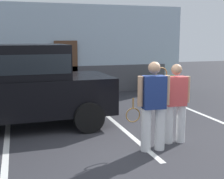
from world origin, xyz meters
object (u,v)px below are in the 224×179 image
(parked_suv, at_px, (12,82))
(tennis_player_man, at_px, (153,105))
(tennis_player_woman, at_px, (175,102))
(potted_plant_secondary, at_px, (172,82))
(potted_plant_by_porch, at_px, (151,83))

(parked_suv, bearing_deg, tennis_player_man, -44.39)
(tennis_player_woman, height_order, potted_plant_secondary, tennis_player_woman)
(tennis_player_woman, bearing_deg, potted_plant_by_porch, -105.18)
(tennis_player_man, relative_size, tennis_player_woman, 1.05)
(parked_suv, height_order, tennis_player_man, parked_suv)
(tennis_player_woman, distance_m, potted_plant_secondary, 6.48)
(tennis_player_man, distance_m, tennis_player_woman, 0.70)
(parked_suv, relative_size, tennis_player_man, 2.64)
(tennis_player_woman, xyz_separation_m, potted_plant_by_porch, (2.07, 5.73, -0.47))
(parked_suv, distance_m, tennis_player_woman, 3.91)
(potted_plant_by_porch, bearing_deg, potted_plant_secondary, -1.00)
(parked_suv, bearing_deg, potted_plant_by_porch, 32.52)
(tennis_player_woman, distance_m, potted_plant_by_porch, 6.11)
(parked_suv, height_order, potted_plant_secondary, parked_suv)
(tennis_player_man, xyz_separation_m, tennis_player_woman, (0.64, 0.28, -0.03))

